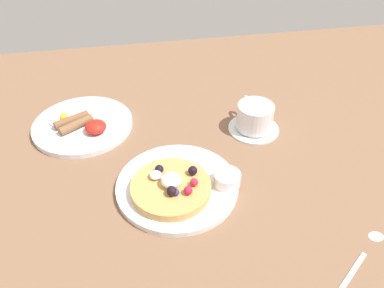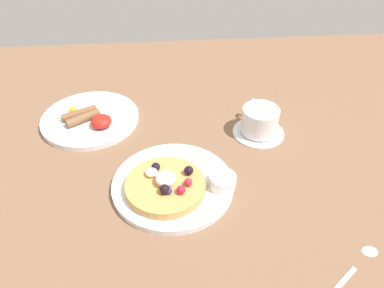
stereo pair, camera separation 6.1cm
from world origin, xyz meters
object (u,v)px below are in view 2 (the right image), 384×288
object	(u,v)px
pancake_plate	(173,185)
teaspoon	(359,263)
breakfast_plate	(90,119)
syrup_ramekin	(223,181)
coffee_saucer	(258,132)
coffee_cup	(260,119)

from	to	relation	value
pancake_plate	teaspoon	xyz separation A→B (cm)	(29.72, -20.32, -0.38)
breakfast_plate	pancake_plate	bearing A→B (deg)	-51.61
breakfast_plate	teaspoon	bearing A→B (deg)	-42.35
syrup_ramekin	teaspoon	xyz separation A→B (cm)	(20.04, -18.44, -2.37)
syrup_ramekin	coffee_saucer	xyz separation A→B (cm)	(11.32, 17.82, -2.22)
syrup_ramekin	pancake_plate	bearing A→B (deg)	168.98
coffee_cup	teaspoon	size ratio (longest dim) A/B	0.88
pancake_plate	coffee_cup	distance (cm)	26.64
pancake_plate	coffee_saucer	bearing A→B (deg)	37.19
syrup_ramekin	breakfast_plate	xyz separation A→B (cm)	(-28.95, 26.21, -1.96)
syrup_ramekin	breakfast_plate	distance (cm)	39.10
breakfast_plate	teaspoon	size ratio (longest dim) A/B	1.81
breakfast_plate	coffee_saucer	distance (cm)	41.14
syrup_ramekin	coffee_cup	distance (cm)	21.27
teaspoon	coffee_saucer	bearing A→B (deg)	103.52
syrup_ramekin	breakfast_plate	size ratio (longest dim) A/B	0.22
coffee_cup	teaspoon	bearing A→B (deg)	-76.51
pancake_plate	syrup_ramekin	xyz separation A→B (cm)	(9.68, -1.89, 1.99)
breakfast_plate	syrup_ramekin	bearing A→B (deg)	-42.16
pancake_plate	breakfast_plate	xyz separation A→B (cm)	(-19.27, 24.32, 0.04)
syrup_ramekin	coffee_saucer	distance (cm)	21.22
pancake_plate	syrup_ramekin	size ratio (longest dim) A/B	4.59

